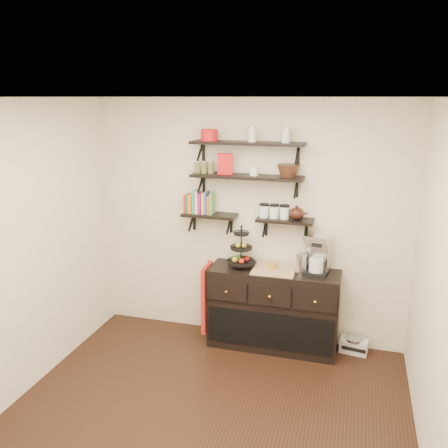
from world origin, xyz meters
TOP-DOWN VIEW (x-y plane):
  - floor at (0.00, 0.00)m, footprint 3.50×3.50m
  - ceiling at (0.00, 0.00)m, footprint 3.50×3.50m
  - back_wall at (0.00, 1.75)m, footprint 3.50×0.02m
  - left_wall at (-1.75, 0.00)m, footprint 0.02×3.50m
  - right_wall at (1.75, 0.00)m, footprint 0.02×3.50m
  - shelf_top at (0.00, 1.62)m, footprint 1.20×0.27m
  - shelf_mid at (0.00, 1.62)m, footprint 1.20×0.27m
  - shelf_low_left at (-0.42, 1.63)m, footprint 0.60×0.25m
  - shelf_low_right at (0.42, 1.63)m, footprint 0.60×0.25m
  - cookbooks at (-0.51, 1.63)m, footprint 0.36×0.15m
  - glass_canisters at (0.30, 1.63)m, footprint 0.32×0.10m
  - sideboard at (0.34, 1.51)m, footprint 1.40×0.50m
  - fruit_stand at (-0.03, 1.52)m, footprint 0.31×0.31m
  - candle at (0.31, 1.51)m, footprint 0.08×0.08m
  - coffee_maker at (0.78, 1.54)m, footprint 0.27×0.26m
  - thermal_carafe at (0.63, 1.49)m, footprint 0.11×0.11m
  - apron at (-0.39, 1.41)m, footprint 0.04×0.32m
  - radio at (1.22, 1.61)m, footprint 0.31×0.22m
  - recipe_box at (-0.24, 1.61)m, footprint 0.17×0.09m
  - walnut_bowl at (0.44, 1.61)m, footprint 0.24×0.24m
  - ramekins at (0.08, 1.61)m, footprint 0.09×0.09m
  - teapot at (0.54, 1.63)m, footprint 0.22×0.17m
  - red_pot at (-0.41, 1.61)m, footprint 0.18×0.18m

SIDE VIEW (x-z plane):
  - floor at x=0.00m, z-range 0.00..0.00m
  - radio at x=1.22m, z-range 0.00..0.17m
  - sideboard at x=0.34m, z-range -0.01..0.91m
  - apron at x=-0.39m, z-range 0.16..0.92m
  - candle at x=0.31m, z-range 0.92..1.00m
  - thermal_carafe at x=0.63m, z-range 0.90..1.12m
  - fruit_stand at x=-0.03m, z-range 0.83..1.28m
  - coffee_maker at x=0.78m, z-range 0.89..1.32m
  - back_wall at x=0.00m, z-range 0.00..2.70m
  - left_wall at x=-1.75m, z-range 0.00..2.70m
  - right_wall at x=1.75m, z-range 0.00..2.70m
  - shelf_low_left at x=-0.42m, z-range 1.31..1.54m
  - shelf_low_right at x=0.42m, z-range 1.31..1.54m
  - glass_canisters at x=0.30m, z-range 1.45..1.58m
  - teapot at x=0.54m, z-range 1.45..1.61m
  - cookbooks at x=-0.51m, z-range 1.43..1.69m
  - shelf_mid at x=0.00m, z-range 1.77..2.00m
  - ramekins at x=0.08m, z-range 1.90..2.00m
  - walnut_bowl at x=0.44m, z-range 1.90..2.03m
  - recipe_box at x=-0.24m, z-range 1.90..2.12m
  - shelf_top at x=0.00m, z-range 2.12..2.35m
  - red_pot at x=-0.41m, z-range 2.25..2.37m
  - ceiling at x=0.00m, z-range 2.69..2.71m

